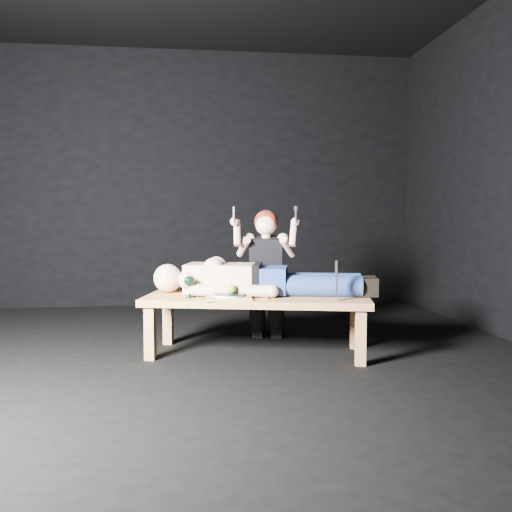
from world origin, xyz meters
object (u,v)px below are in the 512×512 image
at_px(lying_man, 265,276).
at_px(carving_knife, 337,281).
at_px(table, 257,325).
at_px(kneeling_woman, 267,273).
at_px(serving_tray, 229,298).
at_px(goblet, 189,287).

bearing_deg(lying_man, carving_knife, -28.13).
distance_m(table, kneeling_woman, 0.65).
xyz_separation_m(kneeling_woman, serving_tray, (-0.38, -0.68, -0.11)).
height_order(table, goblet, goblet).
relative_size(table, kneeling_woman, 1.48).
relative_size(kneeling_woman, carving_knife, 3.95).
bearing_deg(serving_tray, lying_man, 37.75).
height_order(lying_man, goblet, lying_man).
bearing_deg(table, kneeling_woman, 86.68).
height_order(table, lying_man, lying_man).
xyz_separation_m(lying_man, goblet, (-0.59, -0.12, -0.06)).
height_order(kneeling_woman, goblet, kneeling_woman).
bearing_deg(lying_man, serving_tray, -129.48).
relative_size(serving_tray, goblet, 2.00).
bearing_deg(table, serving_tray, -133.50).
relative_size(table, carving_knife, 5.87).
bearing_deg(table, goblet, -163.10).
relative_size(table, serving_tray, 5.17).
bearing_deg(carving_knife, lying_man, 151.87).
distance_m(lying_man, serving_tray, 0.40).
bearing_deg(lying_man, table, -119.81).
bearing_deg(lying_man, goblet, -155.70).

